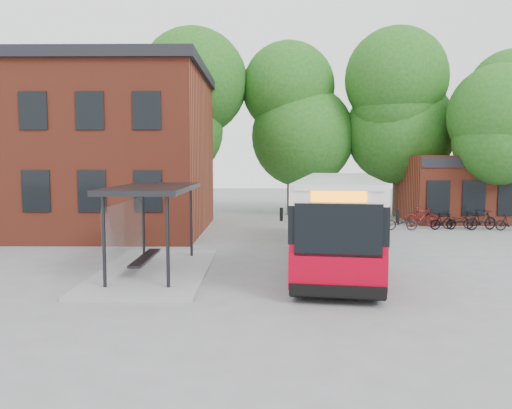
{
  "coord_description": "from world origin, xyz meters",
  "views": [
    {
      "loc": [
        -0.96,
        -17.16,
        3.68
      ],
      "look_at": [
        -1.18,
        2.06,
        2.0
      ],
      "focal_mm": 35.0,
      "sensor_mm": 36.0,
      "label": 1
    }
  ],
  "objects_px": {
    "city_bus": "(338,219)",
    "bicycle_0": "(401,222)",
    "bus_shelter": "(154,229)",
    "bicycle_3": "(443,222)",
    "bicycle_5": "(481,220)",
    "bicycle_1": "(422,217)",
    "bicycle_4": "(458,221)",
    "bicycle_7": "(510,222)"
  },
  "relations": [
    {
      "from": "bus_shelter",
      "to": "city_bus",
      "type": "height_order",
      "value": "city_bus"
    },
    {
      "from": "city_bus",
      "to": "bicycle_5",
      "type": "bearing_deg",
      "value": 51.37
    },
    {
      "from": "bicycle_1",
      "to": "bicycle_3",
      "type": "distance_m",
      "value": 1.4
    },
    {
      "from": "bicycle_0",
      "to": "bicycle_3",
      "type": "relative_size",
      "value": 1.11
    },
    {
      "from": "city_bus",
      "to": "bicycle_3",
      "type": "relative_size",
      "value": 8.27
    },
    {
      "from": "bicycle_0",
      "to": "bicycle_5",
      "type": "xyz_separation_m",
      "value": [
        4.28,
        0.07,
        0.12
      ]
    },
    {
      "from": "bicycle_3",
      "to": "bicycle_1",
      "type": "bearing_deg",
      "value": 26.01
    },
    {
      "from": "bicycle_3",
      "to": "bicycle_5",
      "type": "xyz_separation_m",
      "value": [
        1.97,
        -0.1,
        0.11
      ]
    },
    {
      "from": "bicycle_5",
      "to": "bicycle_0",
      "type": "bearing_deg",
      "value": 76.05
    },
    {
      "from": "city_bus",
      "to": "bicycle_3",
      "type": "xyz_separation_m",
      "value": [
        6.9,
        8.26,
        -1.1
      ]
    },
    {
      "from": "bus_shelter",
      "to": "bicycle_4",
      "type": "bearing_deg",
      "value": 37.29
    },
    {
      "from": "bicycle_1",
      "to": "bicycle_3",
      "type": "bearing_deg",
      "value": -141.69
    },
    {
      "from": "bicycle_4",
      "to": "bicycle_7",
      "type": "relative_size",
      "value": 1.15
    },
    {
      "from": "bicycle_1",
      "to": "bicycle_5",
      "type": "xyz_separation_m",
      "value": [
        2.76,
        -1.26,
        -0.01
      ]
    },
    {
      "from": "bicycle_1",
      "to": "bicycle_3",
      "type": "height_order",
      "value": "bicycle_1"
    },
    {
      "from": "bicycle_3",
      "to": "bicycle_5",
      "type": "height_order",
      "value": "bicycle_5"
    },
    {
      "from": "bicycle_0",
      "to": "bus_shelter",
      "type": "bearing_deg",
      "value": 140.63
    },
    {
      "from": "bus_shelter",
      "to": "bicycle_4",
      "type": "distance_m",
      "value": 17.89
    },
    {
      "from": "bicycle_4",
      "to": "bicycle_7",
      "type": "xyz_separation_m",
      "value": [
        2.45,
        -0.67,
        -0.0
      ]
    },
    {
      "from": "bicycle_5",
      "to": "bicycle_7",
      "type": "xyz_separation_m",
      "value": [
        1.41,
        -0.19,
        -0.11
      ]
    },
    {
      "from": "bicycle_0",
      "to": "bicycle_4",
      "type": "bearing_deg",
      "value": -72.83
    },
    {
      "from": "bicycle_0",
      "to": "bicycle_5",
      "type": "distance_m",
      "value": 4.28
    },
    {
      "from": "bicycle_5",
      "to": "bicycle_7",
      "type": "relative_size",
      "value": 1.24
    },
    {
      "from": "bicycle_7",
      "to": "bicycle_1",
      "type": "bearing_deg",
      "value": 72.33
    },
    {
      "from": "city_bus",
      "to": "bicycle_0",
      "type": "xyz_separation_m",
      "value": [
        4.6,
        8.08,
        -1.12
      ]
    },
    {
      "from": "bicycle_0",
      "to": "bicycle_1",
      "type": "relative_size",
      "value": 0.88
    },
    {
      "from": "bicycle_3",
      "to": "bicycle_5",
      "type": "distance_m",
      "value": 1.98
    },
    {
      "from": "city_bus",
      "to": "bicycle_5",
      "type": "relative_size",
      "value": 6.67
    },
    {
      "from": "bicycle_7",
      "to": "bicycle_3",
      "type": "bearing_deg",
      "value": 86.59
    },
    {
      "from": "bus_shelter",
      "to": "bicycle_0",
      "type": "bearing_deg",
      "value": 43.1
    },
    {
      "from": "bicycle_0",
      "to": "bicycle_4",
      "type": "xyz_separation_m",
      "value": [
        3.24,
        0.55,
        0.01
      ]
    },
    {
      "from": "bicycle_3",
      "to": "bicycle_7",
      "type": "xyz_separation_m",
      "value": [
        3.38,
        -0.3,
        -0.0
      ]
    },
    {
      "from": "bicycle_3",
      "to": "city_bus",
      "type": "bearing_deg",
      "value": 132.13
    },
    {
      "from": "bicycle_3",
      "to": "bicycle_0",
      "type": "bearing_deg",
      "value": 86.45
    },
    {
      "from": "bicycle_4",
      "to": "bicycle_7",
      "type": "height_order",
      "value": "bicycle_4"
    },
    {
      "from": "city_bus",
      "to": "bicycle_1",
      "type": "bearing_deg",
      "value": 65.78
    },
    {
      "from": "bus_shelter",
      "to": "bicycle_7",
      "type": "height_order",
      "value": "bus_shelter"
    },
    {
      "from": "bus_shelter",
      "to": "bicycle_4",
      "type": "height_order",
      "value": "bus_shelter"
    },
    {
      "from": "bicycle_0",
      "to": "bicycle_5",
      "type": "relative_size",
      "value": 0.9
    },
    {
      "from": "city_bus",
      "to": "bicycle_7",
      "type": "relative_size",
      "value": 8.29
    },
    {
      "from": "bus_shelter",
      "to": "bicycle_0",
      "type": "xyz_separation_m",
      "value": [
        10.97,
        10.27,
        -1.02
      ]
    },
    {
      "from": "bicycle_0",
      "to": "bicycle_3",
      "type": "bearing_deg",
      "value": -78.03
    }
  ]
}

